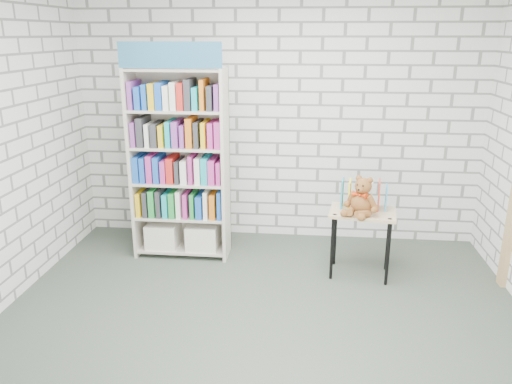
# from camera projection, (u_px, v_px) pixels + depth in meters

# --- Properties ---
(ground) EXTENTS (4.50, 4.50, 0.00)m
(ground) POSITION_uv_depth(u_px,v_px,m) (261.00, 326.00, 4.10)
(ground) COLOR #3C463B
(ground) RESTS_ON ground
(room_shell) EXTENTS (4.52, 4.02, 2.81)m
(room_shell) POSITION_uv_depth(u_px,v_px,m) (261.00, 109.00, 3.56)
(room_shell) COLOR silver
(room_shell) RESTS_ON ground
(bookshelf) EXTENTS (0.99, 0.39, 2.23)m
(bookshelf) POSITION_uv_depth(u_px,v_px,m) (180.00, 163.00, 5.17)
(bookshelf) COLOR beige
(bookshelf) RESTS_ON ground
(display_table) EXTENTS (0.67, 0.51, 0.67)m
(display_table) POSITION_uv_depth(u_px,v_px,m) (362.00, 220.00, 4.82)
(display_table) COLOR tan
(display_table) RESTS_ON ground
(table_books) EXTENTS (0.46, 0.25, 0.26)m
(table_books) POSITION_uv_depth(u_px,v_px,m) (364.00, 195.00, 4.85)
(table_books) COLOR teal
(table_books) RESTS_ON display_table
(teddy_bear) EXTENTS (0.35, 0.34, 0.37)m
(teddy_bear) POSITION_uv_depth(u_px,v_px,m) (361.00, 200.00, 4.66)
(teddy_bear) COLOR brown
(teddy_bear) RESTS_ON display_table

